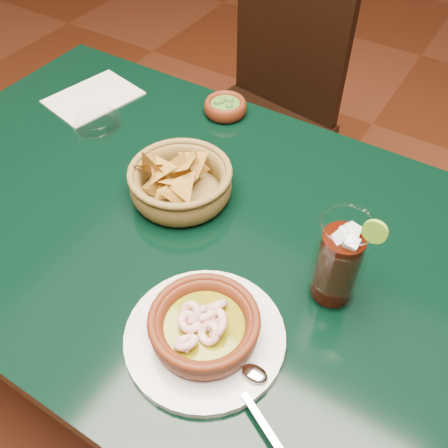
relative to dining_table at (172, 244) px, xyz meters
The scene contains 9 objects.
ground 0.65m from the dining_table, ahead, with size 7.00×7.00×0.00m, color #471C0C.
dining_table is the anchor object (origin of this frame).
dining_chair 0.74m from the dining_table, 103.29° to the left, with size 0.48×0.48×0.90m.
shrimp_plate 0.32m from the dining_table, 42.09° to the right, with size 0.32×0.25×0.08m.
chip_basket 0.14m from the dining_table, 92.06° to the left, with size 0.23×0.23×0.14m.
guacamole_ramekin 0.36m from the dining_table, 102.83° to the left, with size 0.12×0.12×0.04m.
cola_drink 0.39m from the dining_table, ahead, with size 0.17×0.17×0.19m.
glass_ashtray 0.34m from the dining_table, 155.83° to the left, with size 0.12×0.12×0.03m.
paper_menu 0.45m from the dining_table, 150.79° to the left, with size 0.20×0.23×0.00m.
Camera 1 is at (0.45, -0.51, 1.43)m, focal length 40.00 mm.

